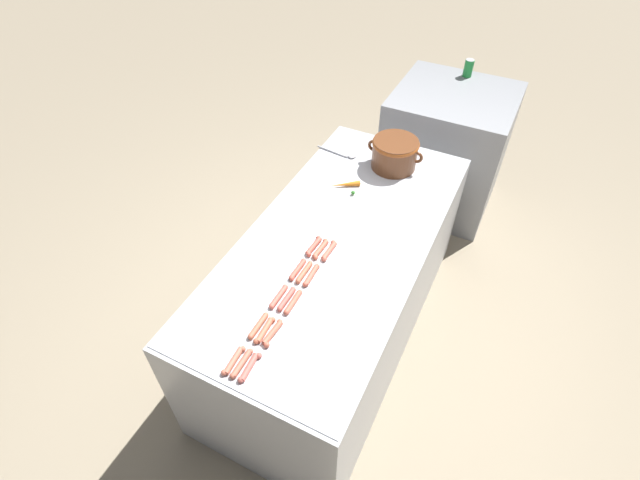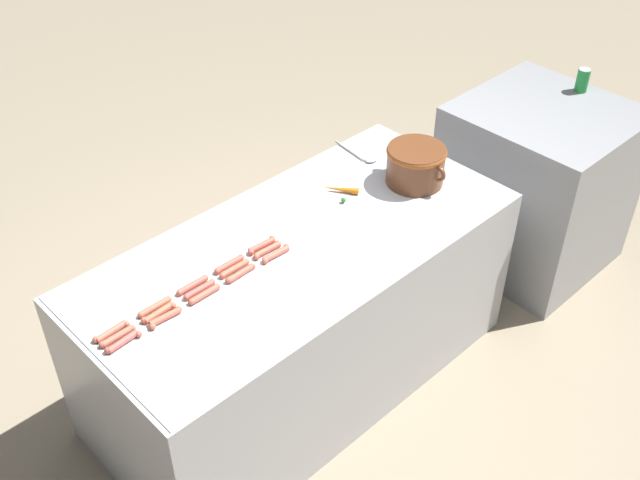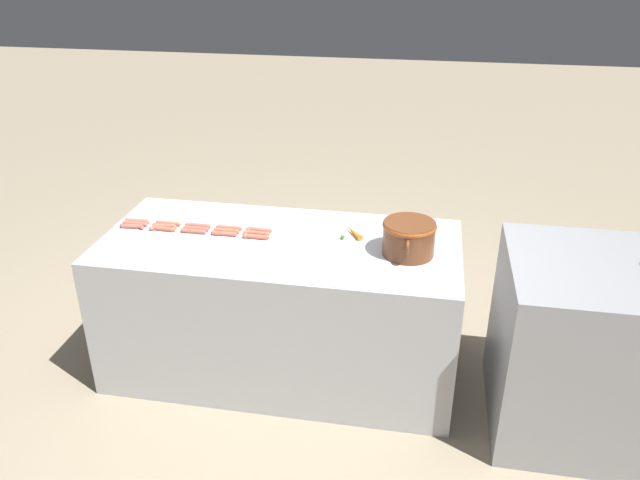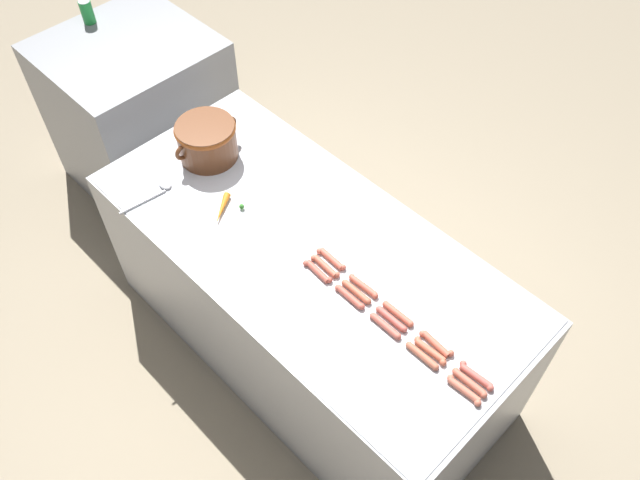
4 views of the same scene
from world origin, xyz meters
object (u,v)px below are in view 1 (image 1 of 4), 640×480
at_px(hot_dog_8, 304,272).
at_px(hot_dog_14, 329,251).
at_px(hot_dog_1, 258,326).
at_px(hot_dog_6, 265,330).
at_px(soda_can, 468,68).
at_px(carrot, 346,185).
at_px(hot_dog_4, 314,246).
at_px(hot_dog_2, 279,297).
at_px(hot_dog_9, 320,249).
at_px(hot_dog_3, 298,269).
at_px(hot_dog_5, 242,363).
at_px(back_cabinet, 445,149).
at_px(hot_dog_10, 250,367).
at_px(hot_dog_12, 293,302).
at_px(bean_pot, 395,152).
at_px(hot_dog_0, 234,360).
at_px(hot_dog_11, 273,333).
at_px(serving_spoon, 346,154).
at_px(hot_dog_13, 312,275).

bearing_deg(hot_dog_8, hot_dog_14, 76.00).
height_order(hot_dog_1, hot_dog_6, same).
height_order(hot_dog_6, soda_can, soda_can).
relative_size(hot_dog_14, carrot, 0.92).
bearing_deg(hot_dog_4, hot_dog_6, -85.61).
height_order(hot_dog_2, hot_dog_9, same).
bearing_deg(carrot, hot_dog_3, -84.99).
xyz_separation_m(hot_dog_5, hot_dog_14, (0.04, 0.72, 0.00)).
height_order(back_cabinet, hot_dog_9, back_cabinet).
bearing_deg(hot_dog_8, back_cabinet, 83.36).
relative_size(hot_dog_10, hot_dog_12, 1.00).
relative_size(hot_dog_2, hot_dog_14, 1.00).
relative_size(hot_dog_2, bean_pot, 0.43).
distance_m(hot_dog_0, bean_pot, 1.55).
bearing_deg(hot_dog_9, hot_dog_12, -83.70).
bearing_deg(hot_dog_2, soda_can, 84.06).
bearing_deg(hot_dog_6, hot_dog_4, 94.39).
bearing_deg(bean_pot, hot_dog_0, -94.09).
distance_m(back_cabinet, carrot, 1.29).
relative_size(back_cabinet, hot_dog_3, 6.24).
xyz_separation_m(hot_dog_9, hot_dog_11, (0.04, -0.53, 0.00)).
xyz_separation_m(back_cabinet, hot_dog_5, (-0.22, -2.42, 0.38)).
bearing_deg(bean_pot, hot_dog_8, -94.40).
bearing_deg(hot_dog_0, serving_spoon, 97.21).
xyz_separation_m(bean_pot, serving_spoon, (-0.30, -0.02, -0.09)).
relative_size(hot_dog_12, soda_can, 1.19).
relative_size(hot_dog_13, serving_spoon, 0.55).
relative_size(hot_dog_3, hot_dog_8, 1.00).
bearing_deg(back_cabinet, hot_dog_2, -97.02).
distance_m(hot_dog_9, hot_dog_14, 0.04).
bearing_deg(soda_can, hot_dog_10, -93.57).
xyz_separation_m(hot_dog_2, bean_pot, (0.11, 1.18, 0.09)).
relative_size(hot_dog_1, serving_spoon, 0.55).
xyz_separation_m(hot_dog_4, hot_dog_8, (0.04, -0.17, 0.00)).
height_order(hot_dog_4, hot_dog_12, same).
bearing_deg(soda_can, hot_dog_0, -95.12).
bearing_deg(hot_dog_3, hot_dog_4, 90.82).
xyz_separation_m(hot_dog_6, hot_dog_9, (-0.00, 0.53, 0.00)).
height_order(hot_dog_5, carrot, carrot).
xyz_separation_m(hot_dog_12, serving_spoon, (-0.27, 1.16, -0.00)).
xyz_separation_m(hot_dog_1, hot_dog_10, (0.07, -0.18, 0.00)).
relative_size(back_cabinet, hot_dog_12, 6.24).
relative_size(back_cabinet, hot_dog_14, 6.25).
distance_m(hot_dog_2, hot_dog_4, 0.35).
bearing_deg(hot_dog_8, serving_spoon, 102.96).
relative_size(hot_dog_1, hot_dog_13, 1.00).
bearing_deg(hot_dog_5, hot_dog_13, 85.96).
distance_m(hot_dog_4, hot_dog_9, 0.04).
xyz_separation_m(hot_dog_5, hot_dog_9, (-0.00, 0.71, 0.00)).
xyz_separation_m(hot_dog_4, hot_dog_14, (0.08, 0.01, 0.00)).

